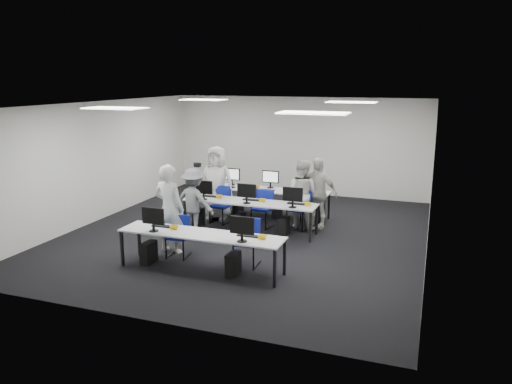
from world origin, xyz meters
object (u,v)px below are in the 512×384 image
(desk_front, at_px, (201,236))
(student_2, at_px, (217,183))
(chair_2, at_px, (221,212))
(chair_3, at_px, (263,216))
(chair_6, at_px, (259,210))
(chair_1, at_px, (247,251))
(chair_0, at_px, (179,244))
(student_3, at_px, (317,193))
(photographer, at_px, (194,201))
(chair_5, at_px, (225,208))
(student_0, at_px, (169,209))
(chair_4, at_px, (299,216))
(desk_mid, at_px, (249,204))
(student_1, at_px, (302,194))
(chair_7, at_px, (305,214))

(desk_front, distance_m, student_2, 3.57)
(chair_2, bearing_deg, desk_front, -65.28)
(desk_front, xyz_separation_m, chair_3, (0.17, 3.06, -0.40))
(chair_6, bearing_deg, chair_1, -93.50)
(chair_0, relative_size, student_3, 0.48)
(chair_0, height_order, photographer, photographer)
(chair_5, bearing_deg, student_0, -94.22)
(chair_0, distance_m, student_3, 3.73)
(chair_1, distance_m, chair_5, 3.34)
(chair_4, xyz_separation_m, chair_5, (-2.03, 0.17, -0.01))
(chair_6, relative_size, student_2, 0.47)
(chair_3, relative_size, student_0, 0.47)
(chair_0, bearing_deg, chair_4, 49.77)
(desk_mid, relative_size, photographer, 2.06)
(chair_2, bearing_deg, chair_6, 34.59)
(chair_2, height_order, student_3, student_3)
(chair_3, xyz_separation_m, chair_6, (-0.26, 0.44, -0.00))
(desk_front, height_order, chair_3, chair_3)
(chair_4, relative_size, student_2, 0.50)
(student_3, bearing_deg, chair_2, -159.97)
(student_1, height_order, photographer, student_1)
(student_1, bearing_deg, chair_7, -95.12)
(student_1, bearing_deg, chair_1, 91.83)
(chair_2, xyz_separation_m, student_1, (2.03, 0.23, 0.58))
(chair_0, height_order, chair_1, chair_1)
(student_0, bearing_deg, chair_3, -111.22)
(chair_6, bearing_deg, chair_3, -78.20)
(desk_front, distance_m, student_1, 3.46)
(chair_6, xyz_separation_m, photographer, (-1.06, -1.50, 0.50))
(chair_0, relative_size, chair_3, 0.94)
(chair_1, distance_m, chair_3, 2.58)
(student_2, bearing_deg, chair_4, -6.22)
(desk_front, bearing_deg, chair_1, 36.91)
(student_0, bearing_deg, student_2, -81.16)
(student_1, xyz_separation_m, student_3, (0.33, 0.20, 0.02))
(chair_5, bearing_deg, chair_1, -62.06)
(chair_2, bearing_deg, student_3, 17.76)
(chair_0, relative_size, chair_5, 0.92)
(desk_front, relative_size, chair_1, 3.52)
(chair_4, xyz_separation_m, chair_7, (0.10, 0.26, -0.00))
(student_0, relative_size, photographer, 1.20)
(chair_0, xyz_separation_m, student_1, (1.84, 2.77, 0.58))
(chair_1, relative_size, student_1, 0.54)
(desk_front, distance_m, chair_4, 3.43)
(desk_front, distance_m, chair_3, 3.09)
(desk_mid, bearing_deg, photographer, -152.46)
(chair_0, xyz_separation_m, photographer, (-0.38, 1.48, 0.51))
(chair_1, relative_size, student_0, 0.49)
(student_1, bearing_deg, chair_3, 23.30)
(chair_7, bearing_deg, student_1, -100.01)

